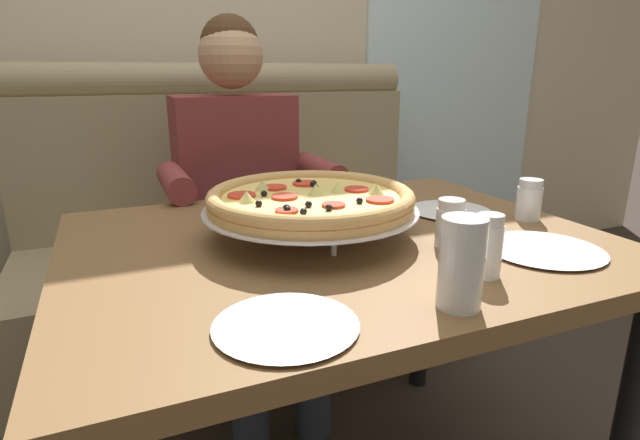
{
  "coord_description": "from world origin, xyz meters",
  "views": [
    {
      "loc": [
        -0.45,
        -0.94,
        1.1
      ],
      "look_at": [
        -0.01,
        0.08,
        0.77
      ],
      "focal_mm": 28.05,
      "sensor_mm": 36.0,
      "label": 1
    }
  ],
  "objects_px": {
    "plate_near_left": "(544,247)",
    "plate_far_side": "(286,321)",
    "shaker_oregano": "(488,251)",
    "pizza": "(311,200)",
    "drinking_glass": "(461,269)",
    "shaker_parmesan": "(529,203)",
    "plate_near_right": "(450,208)",
    "dining_table": "(339,277)",
    "shaker_pepper_flakes": "(450,227)",
    "diner_main": "(244,192)",
    "booth_bench": "(241,252)"
  },
  "relations": [
    {
      "from": "plate_near_left",
      "to": "plate_far_side",
      "type": "height_order",
      "value": "same"
    },
    {
      "from": "shaker_oregano",
      "to": "pizza",
      "type": "bearing_deg",
      "value": 122.38
    },
    {
      "from": "shaker_oregano",
      "to": "plate_near_left",
      "type": "distance_m",
      "value": 0.21
    },
    {
      "from": "pizza",
      "to": "drinking_glass",
      "type": "bearing_deg",
      "value": -78.16
    },
    {
      "from": "shaker_parmesan",
      "to": "plate_near_right",
      "type": "distance_m",
      "value": 0.19
    },
    {
      "from": "shaker_parmesan",
      "to": "dining_table",
      "type": "bearing_deg",
      "value": 173.7
    },
    {
      "from": "dining_table",
      "to": "shaker_pepper_flakes",
      "type": "distance_m",
      "value": 0.27
    },
    {
      "from": "diner_main",
      "to": "plate_near_left",
      "type": "distance_m",
      "value": 0.98
    },
    {
      "from": "dining_table",
      "to": "plate_near_right",
      "type": "relative_size",
      "value": 5.46
    },
    {
      "from": "diner_main",
      "to": "pizza",
      "type": "distance_m",
      "value": 0.64
    },
    {
      "from": "dining_table",
      "to": "shaker_pepper_flakes",
      "type": "relative_size",
      "value": 11.24
    },
    {
      "from": "plate_far_side",
      "to": "shaker_parmesan",
      "type": "bearing_deg",
      "value": 21.25
    },
    {
      "from": "booth_bench",
      "to": "dining_table",
      "type": "distance_m",
      "value": 0.95
    },
    {
      "from": "diner_main",
      "to": "shaker_oregano",
      "type": "relative_size",
      "value": 11.09
    },
    {
      "from": "plate_near_right",
      "to": "pizza",
      "type": "bearing_deg",
      "value": -173.13
    },
    {
      "from": "diner_main",
      "to": "drinking_glass",
      "type": "distance_m",
      "value": 1.04
    },
    {
      "from": "shaker_pepper_flakes",
      "to": "plate_near_right",
      "type": "distance_m",
      "value": 0.28
    },
    {
      "from": "plate_far_side",
      "to": "drinking_glass",
      "type": "xyz_separation_m",
      "value": [
        0.27,
        -0.04,
        0.05
      ]
    },
    {
      "from": "booth_bench",
      "to": "drinking_glass",
      "type": "height_order",
      "value": "booth_bench"
    },
    {
      "from": "shaker_oregano",
      "to": "plate_far_side",
      "type": "height_order",
      "value": "shaker_oregano"
    },
    {
      "from": "shaker_parmesan",
      "to": "plate_near_right",
      "type": "relative_size",
      "value": 0.48
    },
    {
      "from": "dining_table",
      "to": "plate_near_right",
      "type": "bearing_deg",
      "value": 12.03
    },
    {
      "from": "diner_main",
      "to": "plate_far_side",
      "type": "height_order",
      "value": "diner_main"
    },
    {
      "from": "diner_main",
      "to": "shaker_pepper_flakes",
      "type": "relative_size",
      "value": 12.47
    },
    {
      "from": "plate_far_side",
      "to": "booth_bench",
      "type": "bearing_deg",
      "value": 79.12
    },
    {
      "from": "shaker_pepper_flakes",
      "to": "drinking_glass",
      "type": "bearing_deg",
      "value": -123.92
    },
    {
      "from": "booth_bench",
      "to": "pizza",
      "type": "bearing_deg",
      "value": -93.65
    },
    {
      "from": "plate_near_right",
      "to": "drinking_glass",
      "type": "bearing_deg",
      "value": -125.67
    },
    {
      "from": "shaker_pepper_flakes",
      "to": "plate_near_left",
      "type": "xyz_separation_m",
      "value": [
        0.16,
        -0.1,
        -0.03
      ]
    },
    {
      "from": "pizza",
      "to": "shaker_pepper_flakes",
      "type": "distance_m",
      "value": 0.3
    },
    {
      "from": "plate_far_side",
      "to": "plate_near_right",
      "type": "bearing_deg",
      "value": 34.78
    },
    {
      "from": "pizza",
      "to": "plate_far_side",
      "type": "relative_size",
      "value": 2.2
    },
    {
      "from": "dining_table",
      "to": "drinking_glass",
      "type": "relative_size",
      "value": 7.98
    },
    {
      "from": "diner_main",
      "to": "plate_near_right",
      "type": "distance_m",
      "value": 0.7
    },
    {
      "from": "pizza",
      "to": "plate_near_right",
      "type": "bearing_deg",
      "value": 6.87
    },
    {
      "from": "diner_main",
      "to": "dining_table",
      "type": "bearing_deg",
      "value": -85.93
    },
    {
      "from": "diner_main",
      "to": "plate_far_side",
      "type": "bearing_deg",
      "value": -101.14
    },
    {
      "from": "dining_table",
      "to": "shaker_parmesan",
      "type": "distance_m",
      "value": 0.51
    },
    {
      "from": "diner_main",
      "to": "plate_near_right",
      "type": "height_order",
      "value": "diner_main"
    },
    {
      "from": "dining_table",
      "to": "shaker_oregano",
      "type": "distance_m",
      "value": 0.36
    },
    {
      "from": "shaker_pepper_flakes",
      "to": "drinking_glass",
      "type": "height_order",
      "value": "drinking_glass"
    },
    {
      "from": "plate_near_right",
      "to": "plate_far_side",
      "type": "xyz_separation_m",
      "value": [
        -0.59,
        -0.41,
        0.0
      ]
    },
    {
      "from": "plate_near_left",
      "to": "plate_near_right",
      "type": "height_order",
      "value": "same"
    },
    {
      "from": "dining_table",
      "to": "diner_main",
      "type": "height_order",
      "value": "diner_main"
    },
    {
      "from": "pizza",
      "to": "plate_far_side",
      "type": "distance_m",
      "value": 0.41
    },
    {
      "from": "shaker_parmesan",
      "to": "plate_near_right",
      "type": "xyz_separation_m",
      "value": [
        -0.14,
        0.13,
        -0.03
      ]
    },
    {
      "from": "dining_table",
      "to": "plate_near_left",
      "type": "xyz_separation_m",
      "value": [
        0.34,
        -0.24,
        0.1
      ]
    },
    {
      "from": "booth_bench",
      "to": "dining_table",
      "type": "relative_size",
      "value": 1.42
    },
    {
      "from": "pizza",
      "to": "plate_far_side",
      "type": "xyz_separation_m",
      "value": [
        -0.18,
        -0.36,
        -0.07
      ]
    },
    {
      "from": "dining_table",
      "to": "plate_near_left",
      "type": "relative_size",
      "value": 4.85
    }
  ]
}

